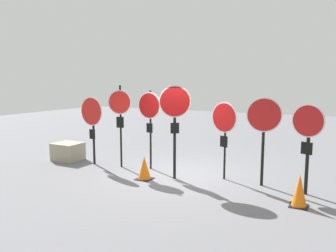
{
  "coord_description": "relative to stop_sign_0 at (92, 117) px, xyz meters",
  "views": [
    {
      "loc": [
        3.9,
        -8.15,
        2.66
      ],
      "look_at": [
        -0.41,
        0.0,
        1.41
      ],
      "focal_mm": 35.0,
      "sensor_mm": 36.0,
      "label": 1
    }
  ],
  "objects": [
    {
      "name": "storage_crate",
      "position": [
        -1.16,
        0.06,
        -1.26
      ],
      "size": [
        0.9,
        0.78,
        0.59
      ],
      "color": "#9E937A",
      "rests_on": "ground"
    },
    {
      "name": "stop_sign_6",
      "position": [
        6.36,
        0.1,
        -0.07
      ],
      "size": [
        0.74,
        0.29,
        2.16
      ],
      "rotation": [
        0.0,
        0.0,
        -0.34
      ],
      "color": "black",
      "rests_on": "ground"
    },
    {
      "name": "stop_sign_1",
      "position": [
        1.01,
        0.13,
        0.26
      ],
      "size": [
        0.72,
        0.24,
        2.56
      ],
      "rotation": [
        0.0,
        0.0,
        0.28
      ],
      "color": "black",
      "rests_on": "ground"
    },
    {
      "name": "traffic_cone_1",
      "position": [
        2.34,
        -0.61,
        -1.24
      ],
      "size": [
        0.42,
        0.42,
        0.64
      ],
      "color": "black",
      "rests_on": "ground"
    },
    {
      "name": "stop_sign_2",
      "position": [
        1.92,
        0.38,
        0.21
      ],
      "size": [
        0.8,
        0.14,
        2.41
      ],
      "rotation": [
        0.0,
        0.0,
        -0.08
      ],
      "color": "black",
      "rests_on": "ground"
    },
    {
      "name": "stop_sign_0",
      "position": [
        0.0,
        0.0,
        0.0
      ],
      "size": [
        0.92,
        0.17,
        2.19
      ],
      "rotation": [
        0.0,
        0.0,
        -0.1
      ],
      "color": "black",
      "rests_on": "ground"
    },
    {
      "name": "stop_sign_4",
      "position": [
        4.26,
        0.38,
        0.02
      ],
      "size": [
        0.78,
        0.32,
        2.13
      ],
      "rotation": [
        0.0,
        0.0,
        -0.36
      ],
      "color": "black",
      "rests_on": "ground"
    },
    {
      "name": "stop_sign_5",
      "position": [
        5.32,
        0.28,
        0.08
      ],
      "size": [
        0.86,
        0.2,
        2.28
      ],
      "rotation": [
        0.0,
        0.0,
        0.19
      ],
      "color": "black",
      "rests_on": "ground"
    },
    {
      "name": "ground_plane",
      "position": [
        3.1,
        0.12,
        -1.55
      ],
      "size": [
        40.0,
        40.0,
        0.0
      ],
      "primitive_type": "plane",
      "color": "slate"
    },
    {
      "name": "stop_sign_3",
      "position": [
        3.07,
        -0.21,
        0.3
      ],
      "size": [
        0.75,
        0.47,
        2.57
      ],
      "rotation": [
        0.0,
        0.0,
        0.54
      ],
      "color": "black",
      "rests_on": "ground"
    },
    {
      "name": "traffic_cone_0",
      "position": [
        6.33,
        -0.75,
        -1.21
      ],
      "size": [
        0.38,
        0.38,
        0.71
      ],
      "color": "black",
      "rests_on": "ground"
    }
  ]
}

